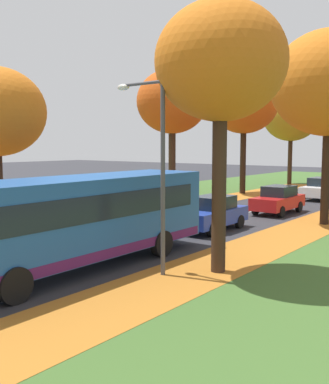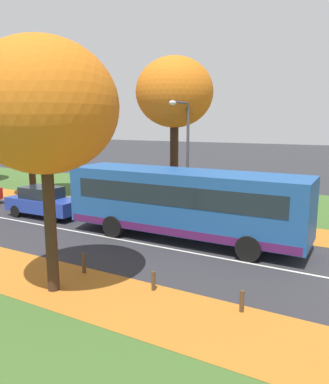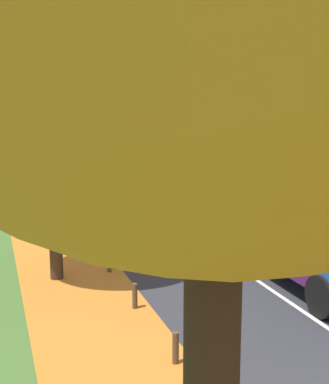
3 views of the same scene
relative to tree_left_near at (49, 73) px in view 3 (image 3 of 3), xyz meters
name	(u,v)px [view 3 (image 3 of 3)]	position (x,y,z in m)	size (l,w,h in m)	color
leaf_litter_left	(54,238)	(0.42, 4.15, -5.38)	(2.80, 60.00, 0.00)	#B26B23
grass_verge_right	(305,189)	(14.22, 10.15, -5.39)	(12.00, 90.00, 0.01)	#3D6028
leaf_litter_right	(289,219)	(9.62, 4.15, -5.38)	(2.80, 60.00, 0.00)	#B26B23
road_centre_line	(137,199)	(5.02, 10.15, -5.39)	(0.12, 80.00, 0.01)	silver
tree_left_near	(49,73)	(0.00, 0.00, 0.00)	(4.18, 4.18, 7.29)	#382619
tree_left_mid	(19,54)	(0.02, 12.34, 1.33)	(4.52, 4.52, 8.80)	#382619
tree_left_far	(4,54)	(-0.29, 22.49, 2.05)	(5.63, 5.63, 10.00)	black
tree_right_mid	(219,52)	(9.95, 12.05, 1.64)	(5.80, 5.80, 9.67)	black
tree_right_far	(158,63)	(10.06, 22.60, 1.69)	(6.22, 6.22, 9.90)	black
tree_right_distant	(127,85)	(10.39, 32.86, 0.43)	(5.82, 5.82, 8.45)	black
bollard_third	(176,348)	(1.47, -5.36, -5.09)	(0.12, 0.12, 0.61)	#4C3823
bollard_fourth	(135,296)	(1.44, -2.64, -5.09)	(0.12, 0.12, 0.60)	#4C3823
bollard_fifth	(109,260)	(1.45, 0.08, -5.04)	(0.12, 0.12, 0.70)	#4C3823
bus	(293,209)	(6.40, -1.19, -3.69)	(2.72, 10.42, 2.98)	#1E5199
car_blue_lead	(185,191)	(6.32, 7.13, -4.58)	(1.85, 4.23, 1.62)	#233D9E
car_red_following	(146,170)	(6.58, 14.02, -4.58)	(1.79, 4.20, 1.62)	#B21919
car_white_third_in_line	(108,155)	(6.26, 22.29, -4.58)	(1.82, 4.22, 1.62)	silver
car_grey_fourth_in_line	(90,146)	(6.32, 29.25, -4.58)	(1.81, 4.22, 1.62)	slate
car_black_trailing	(79,141)	(6.37, 35.32, -4.58)	(1.83, 4.22, 1.62)	black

